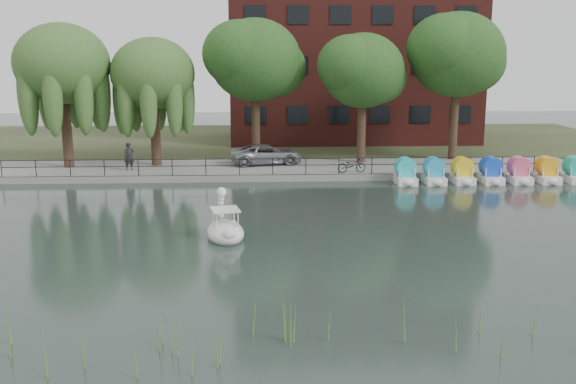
{
  "coord_description": "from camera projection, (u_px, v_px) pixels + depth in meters",
  "views": [
    {
      "loc": [
        -0.81,
        -24.67,
        7.5
      ],
      "look_at": [
        0.5,
        4.0,
        1.3
      ],
      "focal_mm": 40.0,
      "sensor_mm": 36.0,
      "label": 1
    }
  ],
  "objects": [
    {
      "name": "pedestrian",
      "position": [
        129.0,
        155.0,
        39.71
      ],
      "size": [
        0.84,
        0.7,
        1.98
      ],
      "primitive_type": "imported",
      "rotation": [
        0.0,
        0.0,
        0.36
      ],
      "color": "black",
      "rests_on": "promenade"
    },
    {
      "name": "broadleaf_far",
      "position": [
        457.0,
        55.0,
        42.77
      ],
      "size": [
        6.3,
        6.3,
        9.71
      ],
      "color": "#473323",
      "rests_on": "promenade"
    },
    {
      "name": "minivan",
      "position": [
        267.0,
        153.0,
        41.98
      ],
      "size": [
        3.46,
        5.77,
        1.5
      ],
      "primitive_type": "imported",
      "rotation": [
        0.0,
        0.0,
        1.76
      ],
      "color": "gray",
      "rests_on": "promenade"
    },
    {
      "name": "broadleaf_center",
      "position": [
        255.0,
        61.0,
        41.75
      ],
      "size": [
        6.0,
        6.0,
        9.25
      ],
      "color": "#473323",
      "rests_on": "promenade"
    },
    {
      "name": "pedal_boat_row",
      "position": [
        491.0,
        173.0,
        37.94
      ],
      "size": [
        11.35,
        1.7,
        1.4
      ],
      "color": "white",
      "rests_on": "ground_plane"
    },
    {
      "name": "broadleaf_right",
      "position": [
        363.0,
        71.0,
        41.71
      ],
      "size": [
        5.4,
        5.4,
        8.32
      ],
      "color": "#473323",
      "rests_on": "promenade"
    },
    {
      "name": "land_strip",
      "position": [
        268.0,
        141.0,
        54.96
      ],
      "size": [
        60.0,
        22.0,
        0.36
      ],
      "primitive_type": "cube",
      "color": "#47512D",
      "rests_on": "ground_plane"
    },
    {
      "name": "swan_boat",
      "position": [
        225.0,
        228.0,
        26.46
      ],
      "size": [
        1.97,
        2.65,
        2.03
      ],
      "rotation": [
        0.0,
        0.0,
        0.21
      ],
      "color": "white",
      "rests_on": "ground_plane"
    },
    {
      "name": "kerb",
      "position": [
        273.0,
        178.0,
        38.41
      ],
      "size": [
        40.0,
        0.25,
        0.4
      ],
      "primitive_type": "cube",
      "color": "gray",
      "rests_on": "ground_plane"
    },
    {
      "name": "willow_left",
      "position": [
        62.0,
        64.0,
        39.79
      ],
      "size": [
        5.88,
        5.88,
        9.01
      ],
      "color": "#473323",
      "rests_on": "promenade"
    },
    {
      "name": "reed_bank",
      "position": [
        371.0,
        329.0,
        16.39
      ],
      "size": [
        24.0,
        2.4,
        1.2
      ],
      "color": "#669938",
      "rests_on": "ground_plane"
    },
    {
      "name": "ground_plane",
      "position": [
        280.0,
        245.0,
        25.71
      ],
      "size": [
        120.0,
        120.0,
        0.0
      ],
      "primitive_type": "plane",
      "color": "#374844"
    },
    {
      "name": "willow_mid",
      "position": [
        153.0,
        74.0,
        40.65
      ],
      "size": [
        5.32,
        5.32,
        8.15
      ],
      "color": "#473323",
      "rests_on": "promenade"
    },
    {
      "name": "railing",
      "position": [
        273.0,
        162.0,
        38.4
      ],
      "size": [
        32.0,
        0.05,
        1.0
      ],
      "color": "black",
      "rests_on": "promenade"
    },
    {
      "name": "promenade",
      "position": [
        272.0,
        170.0,
        41.29
      ],
      "size": [
        40.0,
        6.0,
        0.4
      ],
      "primitive_type": "cube",
      "color": "gray",
      "rests_on": "ground_plane"
    },
    {
      "name": "apartment_building",
      "position": [
        352.0,
        31.0,
        53.31
      ],
      "size": [
        20.0,
        10.07,
        18.0
      ],
      "color": "#4C1E16",
      "rests_on": "land_strip"
    },
    {
      "name": "bicycle",
      "position": [
        352.0,
        164.0,
        39.04
      ],
      "size": [
        0.77,
        1.77,
        1.0
      ],
      "primitive_type": "imported",
      "rotation": [
        0.0,
        0.0,
        1.67
      ],
      "color": "gray",
      "rests_on": "promenade"
    }
  ]
}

